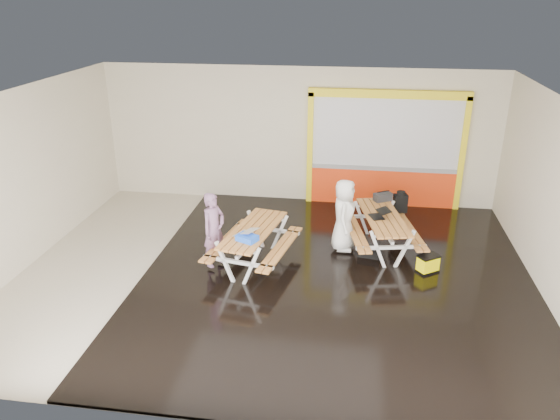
% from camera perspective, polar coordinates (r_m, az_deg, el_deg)
% --- Properties ---
extents(room, '(10.02, 8.02, 3.52)m').
position_cam_1_polar(room, '(9.91, -0.76, 2.02)').
color(room, beige).
rests_on(room, ground).
extents(deck, '(7.50, 7.98, 0.05)m').
position_cam_1_polar(deck, '(10.54, 6.07, -7.16)').
color(deck, black).
rests_on(deck, room).
extents(kiosk, '(3.88, 0.16, 3.00)m').
position_cam_1_polar(kiosk, '(13.64, 11.12, 6.07)').
color(kiosk, '#F53D11').
rests_on(kiosk, room).
extents(picnic_table_left, '(1.78, 2.31, 0.83)m').
position_cam_1_polar(picnic_table_left, '(10.65, -2.85, -2.99)').
color(picnic_table_left, '#D2853A').
rests_on(picnic_table_left, deck).
extents(picnic_table_right, '(1.81, 2.32, 0.83)m').
position_cam_1_polar(picnic_table_right, '(11.45, 10.90, -1.51)').
color(picnic_table_right, '#D2853A').
rests_on(picnic_table_right, deck).
extents(person_left, '(0.58, 0.66, 1.51)m').
position_cam_1_polar(person_left, '(10.52, -7.10, -2.09)').
color(person_left, slate).
rests_on(person_left, deck).
extents(person_right, '(0.53, 0.78, 1.55)m').
position_cam_1_polar(person_right, '(11.19, 6.86, -0.53)').
color(person_right, white).
rests_on(person_right, deck).
extents(laptop_left, '(0.52, 0.51, 0.17)m').
position_cam_1_polar(laptop_left, '(10.26, -3.69, -2.50)').
color(laptop_left, silver).
rests_on(laptop_left, picnic_table_left).
extents(laptop_right, '(0.49, 0.46, 0.17)m').
position_cam_1_polar(laptop_right, '(11.28, 10.56, -0.48)').
color(laptop_right, black).
rests_on(laptop_right, picnic_table_right).
extents(blue_pouch, '(0.45, 0.40, 0.11)m').
position_cam_1_polar(blue_pouch, '(10.07, -3.54, -3.01)').
color(blue_pouch, blue).
rests_on(blue_pouch, picnic_table_left).
extents(toolbox, '(0.45, 0.37, 0.23)m').
position_cam_1_polar(toolbox, '(12.15, 10.95, 1.39)').
color(toolbox, black).
rests_on(toolbox, picnic_table_right).
extents(backpack, '(0.34, 0.26, 0.50)m').
position_cam_1_polar(backpack, '(12.39, 12.76, 0.84)').
color(backpack, black).
rests_on(backpack, picnic_table_right).
extents(dark_case, '(0.50, 0.41, 0.17)m').
position_cam_1_polar(dark_case, '(11.35, 9.58, -4.42)').
color(dark_case, black).
rests_on(dark_case, deck).
extents(fluke_bag, '(0.49, 0.46, 0.36)m').
position_cam_1_polar(fluke_bag, '(10.94, 15.55, -5.58)').
color(fluke_bag, black).
rests_on(fluke_bag, deck).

